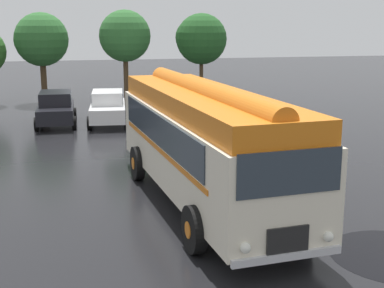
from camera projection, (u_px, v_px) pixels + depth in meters
ground_plane at (206, 203)px, 15.29m from camera, size 120.00×120.00×0.00m
vintage_bus at (204, 139)px, 14.85m from camera, size 3.46×10.28×3.49m
car_near_left at (56, 108)px, 26.69m from camera, size 2.03×4.23×1.66m
car_mid_left at (108, 107)px, 26.96m from camera, size 2.26×4.34×1.66m
car_mid_right at (163, 107)px, 27.17m from camera, size 2.03×4.24×1.66m
tree_left_of_centre at (39, 40)px, 33.18m from camera, size 3.36×3.32×5.65m
tree_centre at (123, 37)px, 32.56m from camera, size 3.15×3.15×5.80m
tree_right_of_centre at (199, 39)px, 33.59m from camera, size 3.21×3.19×5.60m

